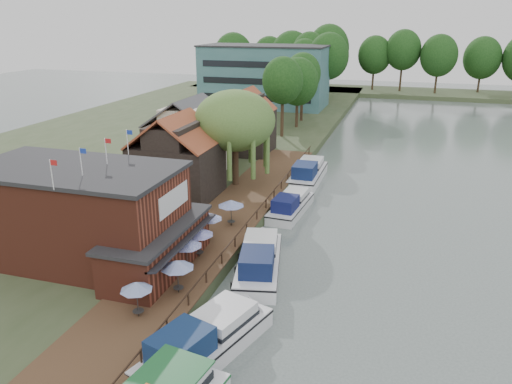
% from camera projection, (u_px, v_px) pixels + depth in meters
% --- Properties ---
extents(ground, '(260.00, 260.00, 0.00)m').
position_uv_depth(ground, '(287.00, 294.00, 35.29)').
color(ground, '#505D5B').
rests_on(ground, ground).
extents(land_bank, '(50.00, 140.00, 1.00)m').
position_uv_depth(land_bank, '(149.00, 144.00, 75.00)').
color(land_bank, '#384728').
rests_on(land_bank, ground).
extents(quay_deck, '(6.00, 50.00, 0.10)m').
position_uv_depth(quay_deck, '(229.00, 217.00, 46.18)').
color(quay_deck, '#47301E').
rests_on(quay_deck, land_bank).
extents(quay_rail, '(0.20, 49.00, 1.00)m').
position_uv_depth(quay_rail, '(258.00, 213.00, 45.73)').
color(quay_rail, black).
rests_on(quay_rail, land_bank).
extents(pub, '(20.00, 11.00, 7.30)m').
position_uv_depth(pub, '(101.00, 216.00, 36.72)').
color(pub, maroon).
rests_on(pub, land_bank).
extents(hotel_block, '(25.40, 12.40, 12.30)m').
position_uv_depth(hotel_block, '(264.00, 76.00, 102.15)').
color(hotel_block, '#38666B').
rests_on(hotel_block, land_bank).
extents(cottage_a, '(8.60, 7.60, 8.50)m').
position_uv_depth(cottage_a, '(177.00, 156.00, 50.33)').
color(cottage_a, black).
rests_on(cottage_a, land_bank).
extents(cottage_b, '(9.60, 8.60, 8.50)m').
position_uv_depth(cottage_b, '(190.00, 133.00, 60.18)').
color(cottage_b, beige).
rests_on(cottage_b, land_bank).
extents(cottage_c, '(7.60, 7.60, 8.50)m').
position_uv_depth(cottage_c, '(245.00, 121.00, 67.19)').
color(cottage_c, black).
rests_on(cottage_c, land_bank).
extents(willow, '(8.60, 8.60, 10.43)m').
position_uv_depth(willow, '(235.00, 139.00, 53.28)').
color(willow, '#476B2D').
rests_on(willow, land_bank).
extents(umbrella_0, '(1.99, 1.99, 2.38)m').
position_uv_depth(umbrella_0, '(137.00, 299.00, 30.33)').
color(umbrella_0, navy).
rests_on(umbrella_0, quay_deck).
extents(umbrella_1, '(2.26, 2.26, 2.38)m').
position_uv_depth(umbrella_1, '(178.00, 277.00, 32.98)').
color(umbrella_1, navy).
rests_on(umbrella_1, quay_deck).
extents(umbrella_2, '(2.32, 2.32, 2.38)m').
position_uv_depth(umbrella_2, '(187.00, 254.00, 36.13)').
color(umbrella_2, navy).
rests_on(umbrella_2, quay_deck).
extents(umbrella_3, '(2.35, 2.35, 2.38)m').
position_uv_depth(umbrella_3, '(199.00, 242.00, 37.98)').
color(umbrella_3, navy).
rests_on(umbrella_3, quay_deck).
extents(umbrella_4, '(2.37, 2.37, 2.38)m').
position_uv_depth(umbrella_4, '(208.00, 226.00, 40.93)').
color(umbrella_4, navy).
rests_on(umbrella_4, quay_deck).
extents(umbrella_5, '(2.33, 2.33, 2.38)m').
position_uv_depth(umbrella_5, '(231.00, 213.00, 43.77)').
color(umbrella_5, '#1B3797').
rests_on(umbrella_5, quay_deck).
extents(cruiser_0, '(6.55, 11.29, 2.64)m').
position_uv_depth(cruiser_0, '(206.00, 336.00, 28.46)').
color(cruiser_0, silver).
rests_on(cruiser_0, ground).
extents(cruiser_1, '(5.62, 11.12, 2.61)m').
position_uv_depth(cruiser_1, '(259.00, 257.00, 37.89)').
color(cruiser_1, white).
rests_on(cruiser_1, ground).
extents(cruiser_2, '(3.68, 9.56, 2.25)m').
position_uv_depth(cruiser_2, '(291.00, 203.00, 49.46)').
color(cruiser_2, silver).
rests_on(cruiser_2, ground).
extents(cruiser_3, '(3.56, 10.89, 2.68)m').
position_uv_depth(cruiser_3, '(308.00, 170.00, 59.18)').
color(cruiser_3, white).
rests_on(cruiser_3, ground).
extents(bank_tree_0, '(6.17, 6.17, 12.09)m').
position_uv_depth(bank_tree_0, '(282.00, 97.00, 75.54)').
color(bank_tree_0, '#143811').
rests_on(bank_tree_0, land_bank).
extents(bank_tree_1, '(6.83, 6.83, 11.47)m').
position_uv_depth(bank_tree_1, '(297.00, 93.00, 82.19)').
color(bank_tree_1, '#143811').
rests_on(bank_tree_1, land_bank).
extents(bank_tree_2, '(6.36, 6.36, 11.85)m').
position_uv_depth(bank_tree_2, '(302.00, 87.00, 87.42)').
color(bank_tree_2, '#143811').
rests_on(bank_tree_2, land_bank).
extents(bank_tree_3, '(8.47, 8.47, 14.66)m').
position_uv_depth(bank_tree_3, '(328.00, 68.00, 105.36)').
color(bank_tree_3, '#143811').
rests_on(bank_tree_3, land_bank).
extents(bank_tree_4, '(7.63, 7.63, 13.01)m').
position_uv_depth(bank_tree_4, '(304.00, 68.00, 115.02)').
color(bank_tree_4, '#143811').
rests_on(bank_tree_4, land_bank).
extents(bank_tree_5, '(8.47, 8.47, 14.34)m').
position_uv_depth(bank_tree_5, '(309.00, 62.00, 121.76)').
color(bank_tree_5, '#143811').
rests_on(bank_tree_5, land_bank).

